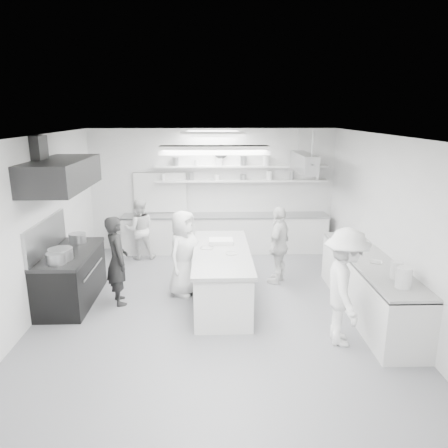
{
  "coord_description": "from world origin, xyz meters",
  "views": [
    {
      "loc": [
        -0.04,
        -6.84,
        3.37
      ],
      "look_at": [
        0.19,
        0.6,
        1.4
      ],
      "focal_mm": 33.86,
      "sensor_mm": 36.0,
      "label": 1
    }
  ],
  "objects_px": {
    "prep_island": "(222,277)",
    "cook_back": "(140,229)",
    "back_counter": "(225,234)",
    "stove": "(71,278)",
    "cook_stove": "(117,260)",
    "right_counter": "(369,287)"
  },
  "relations": [
    {
      "from": "prep_island",
      "to": "cook_back",
      "type": "bearing_deg",
      "value": 127.45
    },
    {
      "from": "back_counter",
      "to": "prep_island",
      "type": "height_order",
      "value": "prep_island"
    },
    {
      "from": "back_counter",
      "to": "cook_back",
      "type": "height_order",
      "value": "cook_back"
    },
    {
      "from": "stove",
      "to": "cook_stove",
      "type": "bearing_deg",
      "value": -4.9
    },
    {
      "from": "stove",
      "to": "prep_island",
      "type": "bearing_deg",
      "value": -1.34
    },
    {
      "from": "right_counter",
      "to": "cook_back",
      "type": "distance_m",
      "value": 5.29
    },
    {
      "from": "prep_island",
      "to": "back_counter",
      "type": "bearing_deg",
      "value": 86.52
    },
    {
      "from": "right_counter",
      "to": "cook_stove",
      "type": "xyz_separation_m",
      "value": [
        -4.38,
        0.53,
        0.34
      ]
    },
    {
      "from": "back_counter",
      "to": "cook_back",
      "type": "xyz_separation_m",
      "value": [
        -2.03,
        -0.45,
        0.25
      ]
    },
    {
      "from": "cook_stove",
      "to": "cook_back",
      "type": "distance_m",
      "value": 2.43
    },
    {
      "from": "back_counter",
      "to": "cook_stove",
      "type": "distance_m",
      "value": 3.54
    },
    {
      "from": "prep_island",
      "to": "cook_stove",
      "type": "bearing_deg",
      "value": -179.87
    },
    {
      "from": "back_counter",
      "to": "right_counter",
      "type": "xyz_separation_m",
      "value": [
        2.35,
        -3.4,
        0.01
      ]
    },
    {
      "from": "back_counter",
      "to": "cook_back",
      "type": "distance_m",
      "value": 2.09
    },
    {
      "from": "prep_island",
      "to": "cook_stove",
      "type": "xyz_separation_m",
      "value": [
        -1.87,
        -0.01,
        0.35
      ]
    },
    {
      "from": "back_counter",
      "to": "cook_back",
      "type": "relative_size",
      "value": 3.5
    },
    {
      "from": "right_counter",
      "to": "cook_back",
      "type": "bearing_deg",
      "value": 146.0
    },
    {
      "from": "cook_back",
      "to": "right_counter",
      "type": "bearing_deg",
      "value": 135.33
    },
    {
      "from": "back_counter",
      "to": "cook_stove",
      "type": "height_order",
      "value": "cook_stove"
    },
    {
      "from": "stove",
      "to": "back_counter",
      "type": "xyz_separation_m",
      "value": [
        2.9,
        2.8,
        0.01
      ]
    },
    {
      "from": "back_counter",
      "to": "prep_island",
      "type": "bearing_deg",
      "value": -93.29
    },
    {
      "from": "back_counter",
      "to": "stove",
      "type": "bearing_deg",
      "value": -136.01
    }
  ]
}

